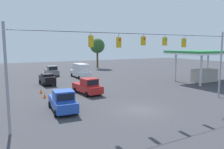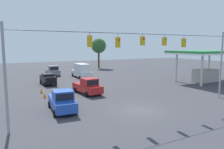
% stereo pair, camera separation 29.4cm
% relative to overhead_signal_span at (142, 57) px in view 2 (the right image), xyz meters
% --- Properties ---
extents(ground_plane, '(140.00, 140.00, 0.00)m').
position_rel_overhead_signal_span_xyz_m(ground_plane, '(-0.04, -0.26, -5.25)').
color(ground_plane, '#3D3D42').
extents(overhead_signal_span, '(23.65, 0.38, 7.92)m').
position_rel_overhead_signal_span_xyz_m(overhead_signal_span, '(0.00, 0.00, 0.00)').
color(overhead_signal_span, '#939399').
rests_on(overhead_signal_span, ground_plane).
extents(box_truck_white_oncoming_deep, '(2.37, 6.60, 2.78)m').
position_rel_overhead_signal_span_xyz_m(box_truck_white_oncoming_deep, '(-2.87, -23.93, -3.87)').
color(box_truck_white_oncoming_deep, silver).
rests_on(box_truck_white_oncoming_deep, ground_plane).
extents(pickup_truck_red_withflow_mid, '(2.57, 5.34, 2.12)m').
position_rel_overhead_signal_span_xyz_m(pickup_truck_red_withflow_mid, '(1.63, -9.63, -4.27)').
color(pickup_truck_red_withflow_mid, red).
rests_on(pickup_truck_red_withflow_mid, ground_plane).
extents(sedan_black_withflow_far, '(2.08, 4.27, 1.81)m').
position_rel_overhead_signal_span_xyz_m(sedan_black_withflow_far, '(4.76, -18.98, -4.30)').
color(sedan_black_withflow_far, black).
rests_on(sedan_black_withflow_far, ground_plane).
extents(pickup_truck_grey_withflow_deep, '(2.41, 5.06, 2.12)m').
position_rel_overhead_signal_span_xyz_m(pickup_truck_grey_withflow_deep, '(1.39, -29.69, -4.27)').
color(pickup_truck_grey_withflow_deep, slate).
rests_on(pickup_truck_grey_withflow_deep, ground_plane).
extents(pickup_truck_blue_parked_shoulder, '(2.51, 5.21, 2.12)m').
position_rel_overhead_signal_span_xyz_m(pickup_truck_blue_parked_shoulder, '(6.73, -3.68, -4.27)').
color(pickup_truck_blue_parked_shoulder, '#234CB2').
rests_on(pickup_truck_blue_parked_shoulder, ground_plane).
extents(traffic_cone_nearest, '(0.42, 0.42, 0.60)m').
position_rel_overhead_signal_span_xyz_m(traffic_cone_nearest, '(7.00, -3.84, -4.95)').
color(traffic_cone_nearest, orange).
rests_on(traffic_cone_nearest, ground_plane).
extents(traffic_cone_second, '(0.42, 0.42, 0.60)m').
position_rel_overhead_signal_span_xyz_m(traffic_cone_second, '(6.97, -7.08, -4.95)').
color(traffic_cone_second, orange).
rests_on(traffic_cone_second, ground_plane).
extents(traffic_cone_third, '(0.42, 0.42, 0.60)m').
position_rel_overhead_signal_span_xyz_m(traffic_cone_third, '(7.15, -9.90, -4.95)').
color(traffic_cone_third, orange).
rests_on(traffic_cone_third, ground_plane).
extents(traffic_cone_fourth, '(0.42, 0.42, 0.60)m').
position_rel_overhead_signal_span_xyz_m(traffic_cone_fourth, '(6.98, -12.89, -4.95)').
color(traffic_cone_fourth, orange).
rests_on(traffic_cone_fourth, ground_plane).
extents(gas_station, '(12.37, 7.79, 5.46)m').
position_rel_overhead_signal_span_xyz_m(gas_station, '(-20.24, -8.79, -1.27)').
color(gas_station, '#288442').
rests_on(gas_station, ground_plane).
extents(tree_horizon_left, '(4.16, 4.16, 8.36)m').
position_rel_overhead_signal_span_xyz_m(tree_horizon_left, '(-13.98, -39.60, 0.97)').
color(tree_horizon_left, '#4C3823').
rests_on(tree_horizon_left, ground_plane).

